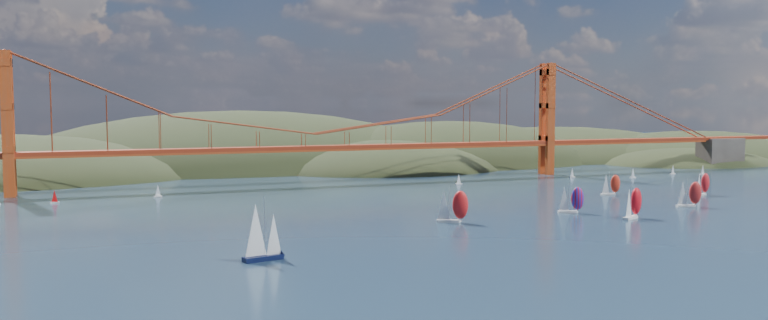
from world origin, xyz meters
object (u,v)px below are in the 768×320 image
(racer_4, at_px, (702,184))
(racer_1, at_px, (632,202))
(racer_2, at_px, (689,193))
(racer_rwb, at_px, (571,199))
(racer_3, at_px, (610,184))
(racer_0, at_px, (452,205))
(sloop_navy, at_px, (261,233))

(racer_4, bearing_deg, racer_1, -164.98)
(racer_2, xyz_separation_m, racer_4, (29.24, 23.35, -0.15))
(racer_1, relative_size, racer_2, 1.08)
(racer_1, relative_size, racer_rwb, 1.11)
(racer_2, distance_m, racer_3, 37.56)
(racer_0, height_order, racer_4, racer_0)
(racer_4, height_order, racer_rwb, racer_4)
(sloop_navy, bearing_deg, racer_1, -4.64)
(racer_0, bearing_deg, racer_4, 37.90)
(racer_1, distance_m, racer_4, 74.44)
(sloop_navy, relative_size, racer_2, 1.46)
(racer_3, relative_size, racer_rwb, 0.93)
(sloop_navy, height_order, racer_1, sloop_navy)
(racer_0, relative_size, racer_2, 1.09)
(sloop_navy, relative_size, racer_4, 1.51)
(racer_rwb, bearing_deg, racer_2, 17.28)
(sloop_navy, distance_m, racer_3, 166.87)
(sloop_navy, height_order, racer_2, sloop_navy)
(sloop_navy, distance_m, racer_rwb, 114.49)
(sloop_navy, height_order, racer_4, sloop_navy)
(racer_1, height_order, racer_rwb, racer_1)
(sloop_navy, bearing_deg, racer_4, 3.37)
(racer_0, xyz_separation_m, racer_2, (90.11, -0.52, -0.44))
(racer_4, bearing_deg, racer_3, 141.40)
(racer_0, xyz_separation_m, racer_1, (54.71, -14.10, -0.08))
(racer_1, xyz_separation_m, racer_4, (64.63, 36.92, -0.50))
(racer_0, height_order, racer_rwb, racer_0)
(racer_0, height_order, racer_3, racer_0)
(sloop_navy, bearing_deg, racer_2, -1.70)
(racer_0, xyz_separation_m, racer_3, (87.45, 36.94, -0.90))
(racer_0, bearing_deg, sloop_navy, -126.27)
(racer_0, height_order, racer_1, racer_0)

